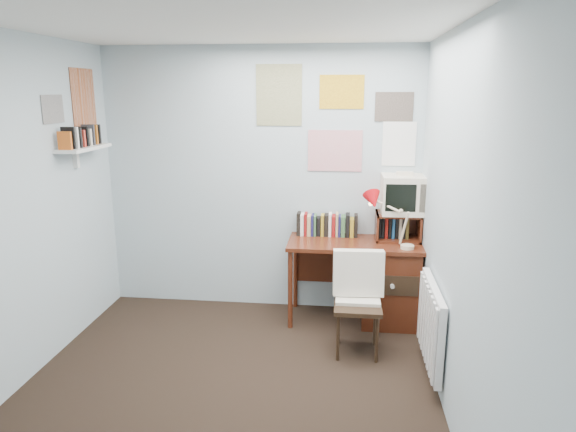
{
  "coord_description": "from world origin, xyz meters",
  "views": [
    {
      "loc": [
        0.8,
        -3.02,
        2.09
      ],
      "look_at": [
        0.36,
        0.93,
        1.12
      ],
      "focal_mm": 32.0,
      "sensor_mm": 36.0,
      "label": 1
    }
  ],
  "objects_px": {
    "desk_lamp": "(408,225)",
    "crt_tv": "(404,192)",
    "desk_chair": "(358,307)",
    "radiator": "(431,324)",
    "tv_riser": "(398,226)",
    "wall_shelf": "(84,148)",
    "desk": "(383,280)"
  },
  "relations": [
    {
      "from": "wall_shelf",
      "to": "desk",
      "type": "bearing_deg",
      "value": 8.4
    },
    {
      "from": "desk_chair",
      "to": "desk_lamp",
      "type": "height_order",
      "value": "desk_lamp"
    },
    {
      "from": "wall_shelf",
      "to": "tv_riser",
      "type": "bearing_deg",
      "value": 10.32
    },
    {
      "from": "crt_tv",
      "to": "desk",
      "type": "bearing_deg",
      "value": -141.73
    },
    {
      "from": "desk_chair",
      "to": "crt_tv",
      "type": "distance_m",
      "value": 1.17
    },
    {
      "from": "desk_chair",
      "to": "tv_riser",
      "type": "distance_m",
      "value": 0.96
    },
    {
      "from": "desk",
      "to": "crt_tv",
      "type": "height_order",
      "value": "crt_tv"
    },
    {
      "from": "radiator",
      "to": "wall_shelf",
      "type": "relative_size",
      "value": 1.29
    },
    {
      "from": "tv_riser",
      "to": "crt_tv",
      "type": "distance_m",
      "value": 0.32
    },
    {
      "from": "desk",
      "to": "desk_chair",
      "type": "bearing_deg",
      "value": -110.99
    },
    {
      "from": "desk_chair",
      "to": "radiator",
      "type": "distance_m",
      "value": 0.61
    },
    {
      "from": "radiator",
      "to": "crt_tv",
      "type": "bearing_deg",
      "value": 97.0
    },
    {
      "from": "tv_riser",
      "to": "radiator",
      "type": "distance_m",
      "value": 1.15
    },
    {
      "from": "desk_lamp",
      "to": "desk",
      "type": "bearing_deg",
      "value": 148.63
    },
    {
      "from": "radiator",
      "to": "desk_chair",
      "type": "bearing_deg",
      "value": 150.67
    },
    {
      "from": "desk",
      "to": "tv_riser",
      "type": "relative_size",
      "value": 3.0
    },
    {
      "from": "desk_chair",
      "to": "crt_tv",
      "type": "height_order",
      "value": "crt_tv"
    },
    {
      "from": "desk_lamp",
      "to": "crt_tv",
      "type": "height_order",
      "value": "crt_tv"
    },
    {
      "from": "desk_chair",
      "to": "radiator",
      "type": "height_order",
      "value": "desk_chair"
    },
    {
      "from": "desk",
      "to": "wall_shelf",
      "type": "bearing_deg",
      "value": -171.6
    },
    {
      "from": "radiator",
      "to": "wall_shelf",
      "type": "distance_m",
      "value": 3.15
    },
    {
      "from": "desk_chair",
      "to": "radiator",
      "type": "xyz_separation_m",
      "value": [
        0.53,
        -0.3,
        0.02
      ]
    },
    {
      "from": "desk_lamp",
      "to": "radiator",
      "type": "distance_m",
      "value": 0.95
    },
    {
      "from": "crt_tv",
      "to": "radiator",
      "type": "bearing_deg",
      "value": -84.19
    },
    {
      "from": "desk_chair",
      "to": "wall_shelf",
      "type": "bearing_deg",
      "value": 173.8
    },
    {
      "from": "desk_chair",
      "to": "tv_riser",
      "type": "bearing_deg",
      "value": 64.03
    },
    {
      "from": "desk_lamp",
      "to": "crt_tv",
      "type": "relative_size",
      "value": 1.07
    },
    {
      "from": "tv_riser",
      "to": "wall_shelf",
      "type": "height_order",
      "value": "wall_shelf"
    },
    {
      "from": "desk_chair",
      "to": "crt_tv",
      "type": "xyz_separation_m",
      "value": [
        0.4,
        0.76,
        0.8
      ]
    },
    {
      "from": "wall_shelf",
      "to": "radiator",
      "type": "bearing_deg",
      "value": -10.89
    },
    {
      "from": "tv_riser",
      "to": "radiator",
      "type": "height_order",
      "value": "tv_riser"
    },
    {
      "from": "desk",
      "to": "desk_lamp",
      "type": "height_order",
      "value": "desk_lamp"
    }
  ]
}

